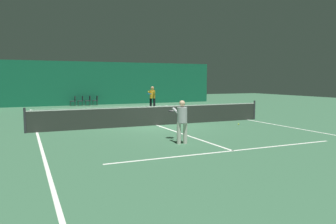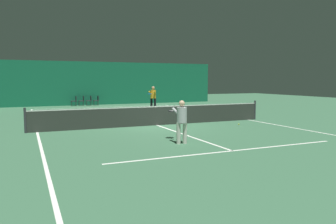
% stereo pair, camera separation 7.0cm
% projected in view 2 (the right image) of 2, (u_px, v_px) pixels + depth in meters
% --- Properties ---
extents(ground_plane, '(60.00, 60.00, 0.00)m').
position_uv_depth(ground_plane, '(157.00, 125.00, 16.13)').
color(ground_plane, '#386647').
extents(backdrop_curtain, '(23.00, 0.12, 3.85)m').
position_uv_depth(backdrop_curtain, '(96.00, 83.00, 29.31)').
color(backdrop_curtain, '#146042').
rests_on(backdrop_curtain, ground).
extents(court_line_baseline_far, '(11.00, 0.10, 0.00)m').
position_uv_depth(court_line_baseline_far, '(104.00, 107.00, 26.98)').
color(court_line_baseline_far, white).
rests_on(court_line_baseline_far, ground).
extents(court_line_service_far, '(8.25, 0.10, 0.00)m').
position_uv_depth(court_line_service_far, '(122.00, 113.00, 21.96)').
color(court_line_service_far, white).
rests_on(court_line_service_far, ground).
extents(court_line_service_near, '(8.25, 0.10, 0.00)m').
position_uv_depth(court_line_service_near, '(232.00, 151.00, 10.30)').
color(court_line_service_near, white).
rests_on(court_line_service_near, ground).
extents(court_line_sideline_left, '(0.10, 23.80, 0.00)m').
position_uv_depth(court_line_sideline_left, '(37.00, 132.00, 13.93)').
color(court_line_sideline_left, white).
rests_on(court_line_sideline_left, ground).
extents(court_line_sideline_right, '(0.10, 23.80, 0.00)m').
position_uv_depth(court_line_sideline_right, '(248.00, 120.00, 18.33)').
color(court_line_sideline_right, white).
rests_on(court_line_sideline_right, ground).
extents(court_line_centre, '(0.10, 12.80, 0.00)m').
position_uv_depth(court_line_centre, '(157.00, 125.00, 16.13)').
color(court_line_centre, white).
rests_on(court_line_centre, ground).
extents(tennis_net, '(12.00, 0.10, 1.07)m').
position_uv_depth(tennis_net, '(157.00, 115.00, 16.08)').
color(tennis_net, '#2D332D').
rests_on(tennis_net, ground).
extents(player_near, '(0.44, 1.31, 1.52)m').
position_uv_depth(player_near, '(181.00, 118.00, 11.40)').
color(player_near, beige).
rests_on(player_near, ground).
extents(player_far, '(1.08, 1.35, 1.76)m').
position_uv_depth(player_far, '(153.00, 96.00, 24.42)').
color(player_far, black).
rests_on(player_far, ground).
extents(courtside_chair_0, '(0.44, 0.44, 0.84)m').
position_uv_depth(courtside_chair_0, '(75.00, 100.00, 28.15)').
color(courtside_chair_0, '#2D2D2D').
rests_on(courtside_chair_0, ground).
extents(courtside_chair_1, '(0.44, 0.44, 0.84)m').
position_uv_depth(courtside_chair_1, '(82.00, 100.00, 28.40)').
color(courtside_chair_1, '#2D2D2D').
rests_on(courtside_chair_1, ground).
extents(courtside_chair_2, '(0.44, 0.44, 0.84)m').
position_uv_depth(courtside_chair_2, '(89.00, 100.00, 28.65)').
color(courtside_chair_2, '#2D2D2D').
rests_on(courtside_chair_2, ground).
extents(courtside_chair_3, '(0.44, 0.44, 0.84)m').
position_uv_depth(courtside_chair_3, '(97.00, 100.00, 28.91)').
color(courtside_chair_3, '#2D2D2D').
rests_on(courtside_chair_3, ground).
extents(tennis_ball, '(0.07, 0.07, 0.07)m').
position_uv_depth(tennis_ball, '(239.00, 124.00, 16.28)').
color(tennis_ball, '#D1DB33').
rests_on(tennis_ball, ground).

